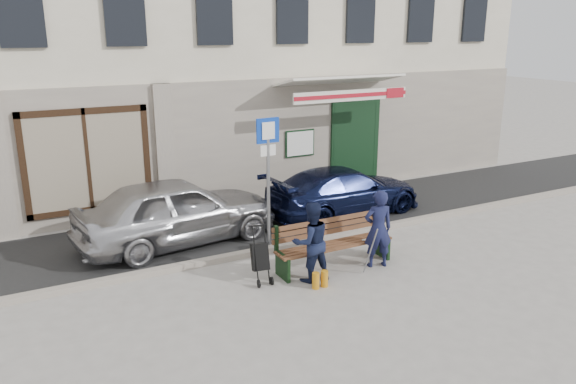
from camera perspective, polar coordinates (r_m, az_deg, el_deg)
ground at (r=10.56m, az=3.08°, el=-8.58°), size 80.00×80.00×0.00m
asphalt_lane at (r=13.11m, az=-3.88°, el=-3.51°), size 60.00×3.20×0.01m
curb at (r=11.74m, az=-0.68°, el=-5.61°), size 60.00×0.18×0.12m
building at (r=17.39m, az=-11.77°, el=17.72°), size 20.00×8.27×10.00m
car_silver at (r=12.11m, az=-11.22°, el=-1.88°), size 4.45×2.23×1.45m
car_navy at (r=13.84m, az=5.67°, el=0.08°), size 4.19×1.94×1.19m
parking_sign at (r=11.38m, az=-2.03°, el=3.08°), size 0.51×0.08×2.73m
bench at (r=10.81m, az=4.50°, el=-5.36°), size 2.40×1.17×0.98m
man at (r=10.85m, az=9.13°, el=-3.71°), size 0.63×0.50×1.53m
woman at (r=10.14m, az=2.35°, el=-5.09°), size 0.75×0.60×1.49m
stroller at (r=10.16m, az=-2.84°, el=-6.71°), size 0.34×0.46×1.05m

